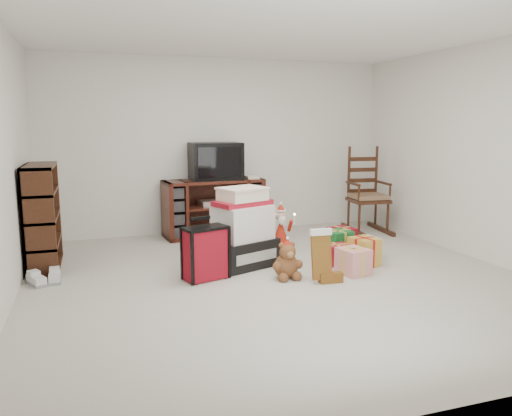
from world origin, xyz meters
The scene contains 13 objects.
room centered at (0.00, 0.00, 1.25)m, with size 5.01×5.01×2.51m.
tv_stand centered at (-0.16, 2.22, 0.40)m, with size 1.44×0.62×0.80m.
bookshelf centered at (-2.31, 1.24, 0.55)m, with size 0.31×0.94×1.14m.
rocking_chair centered at (2.05, 1.81, 0.44)m, with size 0.61×0.91×1.30m.
gift_pile centered at (-0.22, 0.60, 0.38)m, with size 0.82×0.71×0.87m.
red_suitcase centered at (-0.72, 0.24, 0.28)m, with size 0.47×0.34×0.65m.
stocking centered at (0.36, -0.21, 0.28)m, with size 0.26×0.11×0.55m, color #0D7917, non-canonical shape.
teddy_bear centered at (0.08, 0.02, 0.17)m, with size 0.25×0.22×0.38m.
santa_figurine centered at (0.44, 1.13, 0.23)m, with size 0.29×0.28×0.60m.
mrs_claus_figurine centered at (-0.25, 1.20, 0.24)m, with size 0.31×0.29×0.63m.
sneaker_pair centered at (-2.27, 0.61, 0.05)m, with size 0.35×0.29×0.10m.
gift_cluster centered at (1.02, 0.39, 0.14)m, with size 0.82×1.14×0.28m.
crt_television centered at (-0.12, 2.24, 1.06)m, with size 0.71×0.52×0.52m.
Camera 1 is at (-1.78, -4.59, 1.58)m, focal length 35.00 mm.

